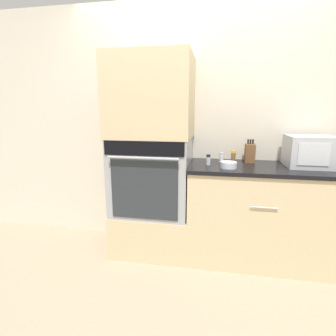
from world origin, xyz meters
The scene contains 12 objects.
ground_plane centered at (0.00, 0.00, 0.00)m, with size 12.00×12.00×0.00m, color gray.
wall_back centered at (0.00, 0.63, 1.25)m, with size 8.00×0.05×2.50m.
oven_cabinet_base centered at (-0.39, 0.30, 0.21)m, with size 0.77×0.60×0.42m.
wall_oven centered at (-0.39, 0.30, 0.80)m, with size 0.75×0.64×0.75m.
oven_cabinet_upper centered at (-0.39, 0.30, 1.55)m, with size 0.77×0.60×0.76m.
counter_unit centered at (0.64, 0.30, 0.47)m, with size 1.30×0.63×0.93m.
microwave centered at (1.06, 0.36, 1.07)m, with size 0.40×0.37×0.28m.
knife_block centered at (0.56, 0.48, 1.02)m, with size 0.09×0.13×0.22m.
bowl centered at (0.35, 0.16, 0.96)m, with size 0.14×0.14×0.06m.
condiment_jar_near centered at (0.16, 0.26, 0.98)m, with size 0.04×0.04×0.10m.
condiment_jar_mid centered at (0.29, 0.42, 0.98)m, with size 0.04×0.04×0.09m.
condiment_jar_far centered at (0.40, 0.47, 0.99)m, with size 0.04×0.04×0.11m.
Camera 1 is at (0.23, -2.16, 1.43)m, focal length 28.00 mm.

